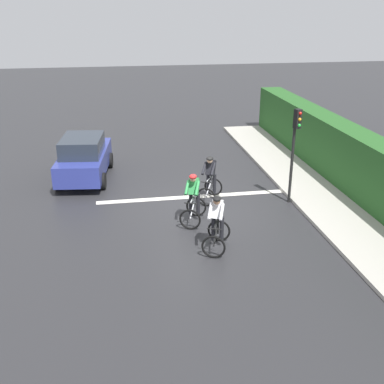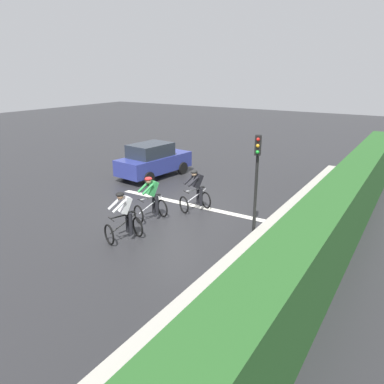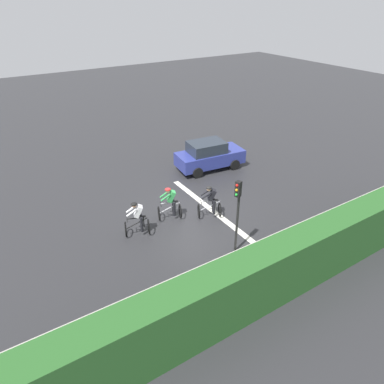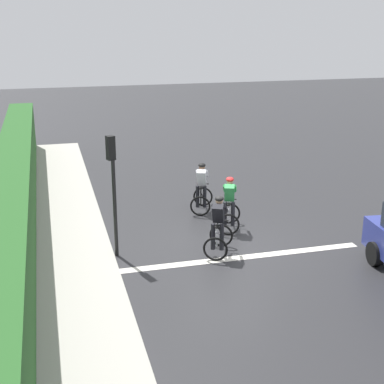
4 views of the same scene
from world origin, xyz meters
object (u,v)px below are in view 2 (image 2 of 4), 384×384
object	(u,v)px
car_navy	(153,160)
traffic_light_near_crossing	(257,169)
cyclist_lead	(124,217)
cyclist_second	(151,199)
cyclist_mid	(196,191)

from	to	relation	value
car_navy	traffic_light_near_crossing	world-z (taller)	traffic_light_near_crossing
traffic_light_near_crossing	car_navy	bearing A→B (deg)	-27.33
cyclist_lead	car_navy	xyz separation A→B (m)	(3.94, -6.58, 0.08)
cyclist_lead	traffic_light_near_crossing	world-z (taller)	traffic_light_near_crossing
cyclist_lead	traffic_light_near_crossing	size ratio (longest dim) A/B	0.50
cyclist_lead	car_navy	world-z (taller)	car_navy
cyclist_second	cyclist_mid	distance (m)	1.91
cyclist_mid	car_navy	world-z (taller)	car_navy
car_navy	traffic_light_near_crossing	distance (m)	8.24
car_navy	traffic_light_near_crossing	bearing A→B (deg)	152.67
car_navy	cyclist_lead	bearing A→B (deg)	120.89
cyclist_lead	cyclist_second	distance (m)	1.88
car_navy	traffic_light_near_crossing	xyz separation A→B (m)	(-7.22, 3.73, 1.35)
traffic_light_near_crossing	cyclist_mid	bearing A→B (deg)	-14.02
cyclist_lead	cyclist_second	xyz separation A→B (m)	(0.35, -1.85, 0.00)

